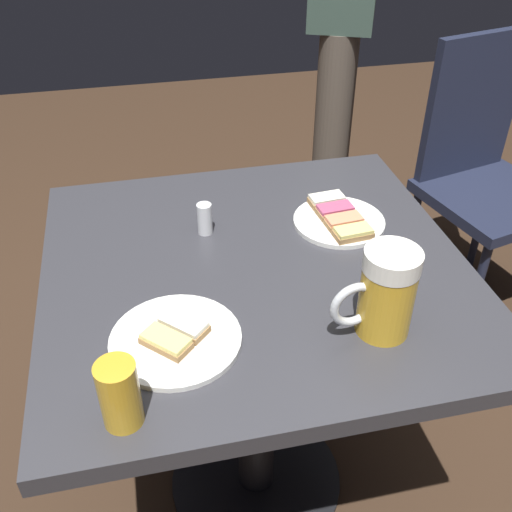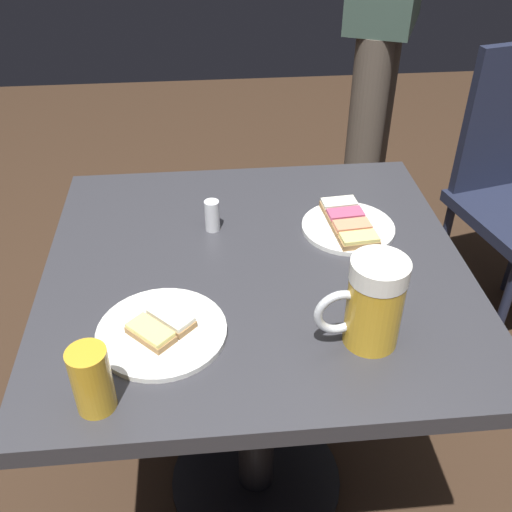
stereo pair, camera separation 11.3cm
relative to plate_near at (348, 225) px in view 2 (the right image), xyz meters
The scene contains 8 objects.
ground_plane 0.76m from the plate_near, 26.75° to the left, with size 6.00×6.00×0.00m, color #382619.
cafe_table 0.27m from the plate_near, 26.75° to the left, with size 0.81×0.78×0.72m.
plate_near is the anchor object (origin of this frame).
plate_far 0.47m from the plate_near, 36.51° to the left, with size 0.22×0.22×0.03m.
beer_mug 0.33m from the plate_near, 83.00° to the left, with size 0.15×0.09×0.16m.
beer_glass_small 0.63m from the plate_near, 42.03° to the left, with size 0.06×0.06×0.11m, color gold.
salt_shaker 0.28m from the plate_near, ahead, with size 0.03×0.03×0.07m, color silver.
patron_standing 0.82m from the plate_near, 108.48° to the right, with size 0.29×0.37×1.71m.
Camera 2 is at (0.09, 0.91, 1.41)m, focal length 41.73 mm.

